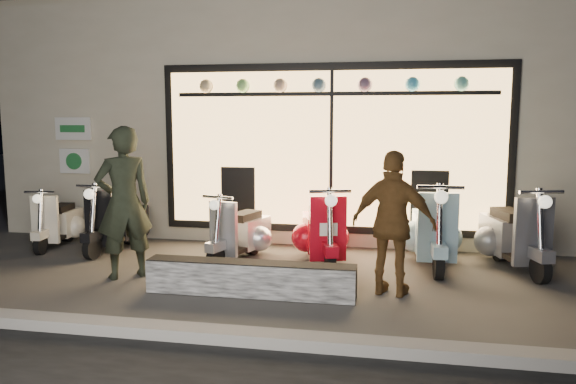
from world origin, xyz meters
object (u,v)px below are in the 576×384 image
at_px(scooter_silver, 243,232).
at_px(scooter_red, 322,232).
at_px(woman, 393,224).
at_px(graffiti_barrier, 250,279).
at_px(man, 124,203).

bearing_deg(scooter_silver, scooter_red, 18.76).
xyz_separation_m(scooter_silver, woman, (2.15, -1.32, 0.46)).
distance_m(graffiti_barrier, scooter_red, 1.81).
bearing_deg(man, scooter_red, 167.07).
bearing_deg(woman, graffiti_barrier, 27.37).
relative_size(scooter_silver, scooter_red, 0.88).
bearing_deg(woman, scooter_silver, -16.24).
xyz_separation_m(scooter_silver, scooter_red, (1.15, 0.02, 0.05)).
height_order(graffiti_barrier, man, man).
distance_m(scooter_silver, scooter_red, 1.15).
height_order(scooter_red, woman, woman).
distance_m(graffiti_barrier, scooter_silver, 1.76).
height_order(graffiti_barrier, scooter_silver, scooter_silver).
bearing_deg(scooter_red, scooter_silver, 165.69).
height_order(scooter_silver, scooter_red, scooter_red).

